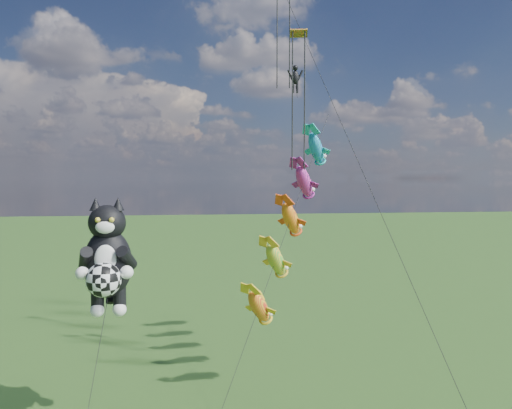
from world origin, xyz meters
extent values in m
cylinder|color=black|center=(2.01, 1.76, 3.34)|extent=(0.96, 2.57, 6.39)
ellipsoid|color=black|center=(2.47, 3.36, 8.27)|extent=(2.88, 2.60, 3.48)
ellipsoid|color=black|center=(2.47, 3.25, 10.34)|extent=(2.27, 2.16, 1.76)
cone|color=black|center=(1.93, 3.25, 11.26)|extent=(0.77, 0.77, 0.65)
cone|color=black|center=(3.02, 3.25, 11.26)|extent=(0.77, 0.77, 0.65)
ellipsoid|color=white|center=(2.47, 2.54, 10.17)|extent=(1.01, 0.71, 0.63)
ellipsoid|color=white|center=(2.47, 2.54, 8.59)|extent=(1.16, 0.73, 1.44)
sphere|color=gold|center=(2.15, 2.46, 10.53)|extent=(0.26, 0.26, 0.26)
sphere|color=gold|center=(2.80, 2.46, 10.53)|extent=(0.26, 0.26, 0.26)
sphere|color=white|center=(1.44, 2.21, 8.00)|extent=(0.65, 0.65, 0.65)
sphere|color=white|center=(3.51, 2.21, 8.00)|extent=(0.65, 0.65, 0.65)
sphere|color=white|center=(1.93, 3.19, 5.93)|extent=(0.70, 0.70, 0.70)
sphere|color=white|center=(3.02, 3.19, 5.93)|extent=(0.70, 0.70, 0.70)
sphere|color=white|center=(2.47, 1.89, 7.72)|extent=(1.66, 1.66, 1.66)
cylinder|color=black|center=(12.67, 9.04, 8.83)|extent=(9.50, 12.70, 17.39)
ellipsoid|color=red|center=(10.59, 6.26, 5.01)|extent=(2.29, 2.62, 2.69)
ellipsoid|color=green|center=(11.91, 8.03, 7.44)|extent=(2.29, 2.62, 2.69)
ellipsoid|color=orange|center=(13.24, 9.80, 9.87)|extent=(2.29, 2.62, 2.69)
ellipsoid|color=#D833A2|center=(14.56, 11.58, 12.31)|extent=(2.29, 2.62, 2.69)
ellipsoid|color=blue|center=(15.89, 13.35, 14.74)|extent=(2.29, 2.62, 2.69)
cylinder|color=black|center=(15.70, 2.69, 12.54)|extent=(5.62, 16.16, 24.79)
cube|color=#228B21|center=(13.22, 7.61, 21.30)|extent=(1.12, 0.66, 0.49)
cylinder|color=black|center=(12.85, 7.61, 17.09)|extent=(0.08, 0.08, 8.42)
cylinder|color=black|center=(13.59, 7.61, 17.09)|extent=(0.08, 0.08, 8.42)
cylinder|color=black|center=(12.49, 10.76, 22.71)|extent=(0.08, 0.08, 8.71)
cylinder|color=black|center=(13.32, 10.76, 22.71)|extent=(0.08, 0.08, 8.71)
camera|label=1|loc=(6.30, -22.33, 12.54)|focal=35.00mm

